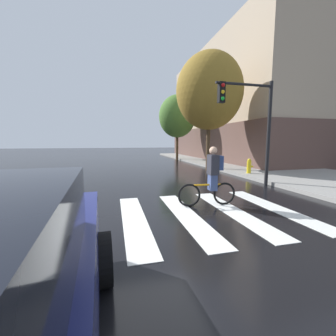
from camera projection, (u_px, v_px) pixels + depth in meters
name	position (u px, v px, depth m)	size (l,w,h in m)	color
ground_plane	(151.00, 218.00, 5.18)	(120.00, 120.00, 0.00)	black
crosswalk_stripes	(161.00, 217.00, 5.24)	(6.99, 3.84, 0.01)	silver
cyclist	(212.00, 177.00, 6.11)	(1.71, 0.38, 1.69)	black
traffic_light_near	(252.00, 115.00, 8.46)	(2.47, 0.28, 4.20)	black
fire_hydrant	(249.00, 166.00, 11.45)	(0.33, 0.22, 0.78)	gold
street_tree_near	(209.00, 91.00, 13.24)	(4.07, 4.07, 7.23)	#4C3823
street_tree_mid	(177.00, 116.00, 20.77)	(3.53, 3.53, 6.27)	#4C3823
corner_building	(285.00, 109.00, 23.53)	(19.65, 19.38, 10.89)	brown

